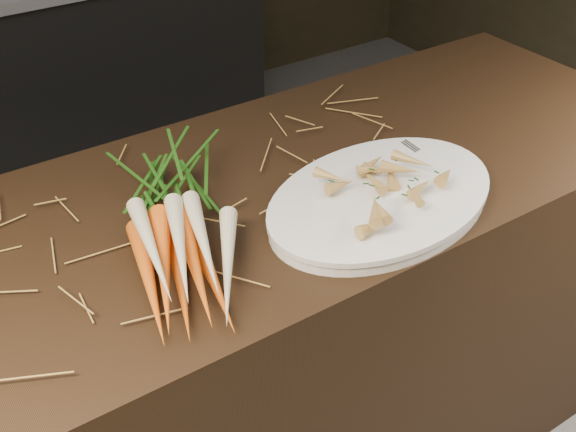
# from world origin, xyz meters

# --- Properties ---
(main_counter) EXTENTS (2.40, 0.70, 0.90)m
(main_counter) POSITION_xyz_m (0.00, 0.30, 0.45)
(main_counter) COLOR black
(main_counter) RESTS_ON ground
(back_counter) EXTENTS (1.82, 0.62, 0.84)m
(back_counter) POSITION_xyz_m (0.30, 2.18, 0.42)
(back_counter) COLOR black
(back_counter) RESTS_ON ground
(straw_bedding) EXTENTS (1.40, 0.60, 0.02)m
(straw_bedding) POSITION_xyz_m (0.00, 0.30, 0.91)
(straw_bedding) COLOR #A9783F
(straw_bedding) RESTS_ON main_counter
(root_veg_bunch) EXTENTS (0.34, 0.59, 0.10)m
(root_veg_bunch) POSITION_xyz_m (-0.01, 0.27, 0.95)
(root_veg_bunch) COLOR #E35714
(root_veg_bunch) RESTS_ON main_counter
(serving_platter) EXTENTS (0.55, 0.41, 0.03)m
(serving_platter) POSITION_xyz_m (0.36, 0.12, 0.91)
(serving_platter) COLOR white
(serving_platter) RESTS_ON main_counter
(roasted_veg_heap) EXTENTS (0.27, 0.22, 0.06)m
(roasted_veg_heap) POSITION_xyz_m (0.36, 0.12, 0.95)
(roasted_veg_heap) COLOR #AA8734
(roasted_veg_heap) RESTS_ON serving_platter
(serving_fork) EXTENTS (0.03, 0.19, 0.00)m
(serving_fork) POSITION_xyz_m (0.54, 0.13, 0.93)
(serving_fork) COLOR silver
(serving_fork) RESTS_ON serving_platter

